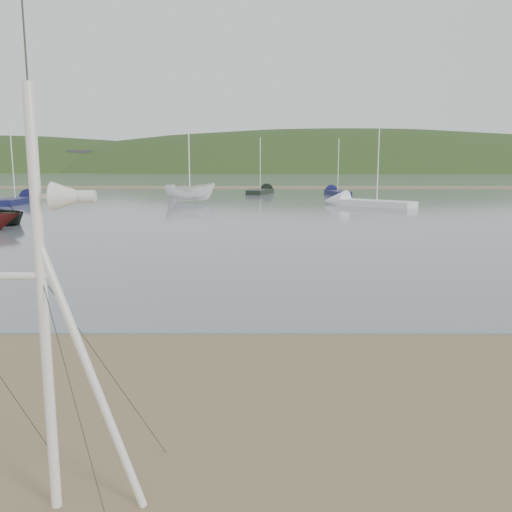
{
  "coord_description": "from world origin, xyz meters",
  "views": [
    {
      "loc": [
        2.69,
        -6.61,
        3.46
      ],
      "look_at": [
        2.67,
        1.0,
        2.15
      ],
      "focal_mm": 38.0,
      "sensor_mm": 36.0,
      "label": 1
    }
  ],
  "objects_px": {
    "sailboat_blue_far": "(333,192)",
    "sailboat_white_near": "(352,202)",
    "sailboat_dark_mid": "(265,191)",
    "boat_white": "(189,177)",
    "mast_rig": "(41,395)",
    "sailboat_blue_near": "(26,199)"
  },
  "relations": [
    {
      "from": "mast_rig",
      "to": "sailboat_dark_mid",
      "type": "distance_m",
      "value": 57.54
    },
    {
      "from": "boat_white",
      "to": "sailboat_white_near",
      "type": "bearing_deg",
      "value": -100.74
    },
    {
      "from": "mast_rig",
      "to": "boat_white",
      "type": "xyz_separation_m",
      "value": [
        -3.76,
        42.33,
        1.03
      ]
    },
    {
      "from": "sailboat_white_near",
      "to": "boat_white",
      "type": "bearing_deg",
      "value": 167.11
    },
    {
      "from": "boat_white",
      "to": "sailboat_white_near",
      "type": "height_order",
      "value": "sailboat_white_near"
    },
    {
      "from": "sailboat_blue_near",
      "to": "sailboat_white_near",
      "type": "relative_size",
      "value": 0.95
    },
    {
      "from": "boat_white",
      "to": "sailboat_blue_near",
      "type": "height_order",
      "value": "sailboat_blue_near"
    },
    {
      "from": "sailboat_blue_far",
      "to": "sailboat_dark_mid",
      "type": "relative_size",
      "value": 0.96
    },
    {
      "from": "sailboat_dark_mid",
      "to": "sailboat_white_near",
      "type": "bearing_deg",
      "value": -69.46
    },
    {
      "from": "mast_rig",
      "to": "sailboat_dark_mid",
      "type": "relative_size",
      "value": 0.73
    },
    {
      "from": "boat_white",
      "to": "sailboat_white_near",
      "type": "distance_m",
      "value": 14.08
    },
    {
      "from": "sailboat_dark_mid",
      "to": "sailboat_blue_far",
      "type": "bearing_deg",
      "value": -21.55
    },
    {
      "from": "boat_white",
      "to": "sailboat_white_near",
      "type": "xyz_separation_m",
      "value": [
        13.59,
        -3.11,
        -1.95
      ]
    },
    {
      "from": "boat_white",
      "to": "sailboat_dark_mid",
      "type": "height_order",
      "value": "sailboat_dark_mid"
    },
    {
      "from": "sailboat_blue_far",
      "to": "sailboat_white_near",
      "type": "relative_size",
      "value": 0.85
    },
    {
      "from": "sailboat_blue_near",
      "to": "sailboat_dark_mid",
      "type": "height_order",
      "value": "sailboat_blue_near"
    },
    {
      "from": "sailboat_blue_far",
      "to": "sailboat_dark_mid",
      "type": "distance_m",
      "value": 7.96
    },
    {
      "from": "boat_white",
      "to": "sailboat_white_near",
      "type": "relative_size",
      "value": 0.56
    },
    {
      "from": "sailboat_white_near",
      "to": "mast_rig",
      "type": "bearing_deg",
      "value": -104.08
    },
    {
      "from": "sailboat_white_near",
      "to": "sailboat_dark_mid",
      "type": "relative_size",
      "value": 1.13
    },
    {
      "from": "sailboat_dark_mid",
      "to": "boat_white",
      "type": "bearing_deg",
      "value": -114.08
    },
    {
      "from": "sailboat_blue_far",
      "to": "sailboat_white_near",
      "type": "distance_m",
      "value": 15.32
    }
  ]
}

